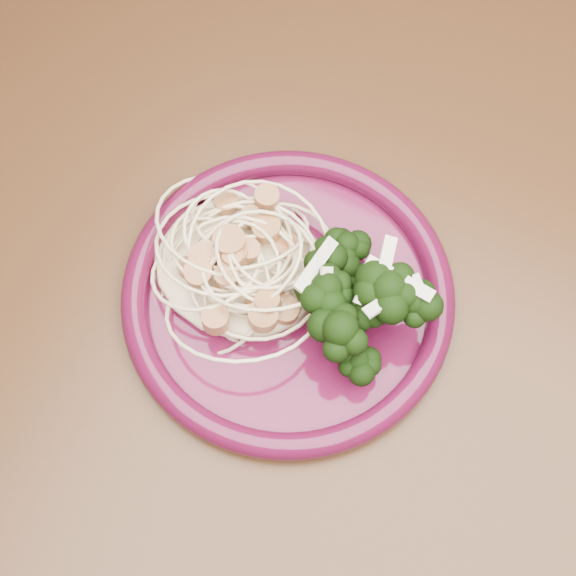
{
  "coord_description": "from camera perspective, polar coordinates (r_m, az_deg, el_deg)",
  "views": [
    {
      "loc": [
        0.12,
        -0.25,
        1.27
      ],
      "look_at": [
        0.02,
        -0.05,
        0.77
      ],
      "focal_mm": 50.0,
      "sensor_mm": 36.0,
      "label": 1
    }
  ],
  "objects": [
    {
      "name": "broccoli_pile",
      "position": [
        0.53,
        4.66,
        -2.12
      ],
      "size": [
        0.09,
        0.14,
        0.05
      ],
      "primitive_type": "ellipsoid",
      "rotation": [
        0.0,
        0.0,
        -0.06
      ],
      "color": "black",
      "rests_on": "dinner_plate"
    },
    {
      "name": "onion_garnish",
      "position": [
        0.5,
        4.91,
        -0.86
      ],
      "size": [
        0.06,
        0.09,
        0.04
      ],
      "primitive_type": null,
      "rotation": [
        0.0,
        0.0,
        -0.06
      ],
      "color": "beige",
      "rests_on": "broccoli_pile"
    },
    {
      "name": "scallop_cluster",
      "position": [
        0.53,
        -3.83,
        3.4
      ],
      "size": [
        0.11,
        0.11,
        0.04
      ],
      "primitive_type": null,
      "rotation": [
        0.0,
        0.0,
        -0.06
      ],
      "color": "#AD703C",
      "rests_on": "spaghetti_pile"
    },
    {
      "name": "dining_table",
      "position": [
        0.68,
        0.91,
        0.24
      ],
      "size": [
        1.2,
        0.8,
        0.75
      ],
      "color": "#472814",
      "rests_on": "ground"
    },
    {
      "name": "dinner_plate",
      "position": [
        0.56,
        0.0,
        -0.48
      ],
      "size": [
        0.24,
        0.24,
        0.02
      ],
      "rotation": [
        0.0,
        0.0,
        -0.06
      ],
      "color": "#4F0C2A",
      "rests_on": "dining_table"
    },
    {
      "name": "spaghetti_pile",
      "position": [
        0.56,
        -3.63,
        1.9
      ],
      "size": [
        0.13,
        0.11,
        0.03
      ],
      "primitive_type": "ellipsoid",
      "rotation": [
        0.0,
        0.0,
        -0.06
      ],
      "color": "beige",
      "rests_on": "dinner_plate"
    }
  ]
}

